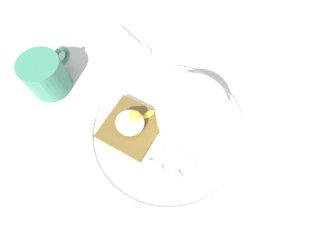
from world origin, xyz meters
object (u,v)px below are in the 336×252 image
at_px(oatmeal_bowl, 190,113).
at_px(banana_slice_back, 175,161).
at_px(poached_egg, 131,122).
at_px(banana_slice_right, 153,170).
at_px(coffee_mug, 46,75).
at_px(spoon, 138,43).
at_px(toast_slice, 132,128).
at_px(banana_slice_inner, 161,156).
at_px(banana_slice_front, 173,180).
at_px(banana_slice_left, 189,170).

distance_m(oatmeal_bowl, banana_slice_back, 0.09).
height_order(poached_egg, banana_slice_back, poached_egg).
bearing_deg(banana_slice_right, oatmeal_bowl, -104.51).
height_order(oatmeal_bowl, banana_slice_right, oatmeal_bowl).
bearing_deg(coffee_mug, poached_egg, 168.01).
xyz_separation_m(poached_egg, banana_slice_right, (-0.07, 0.07, -0.03)).
bearing_deg(banana_slice_back, coffee_mug, -15.01).
height_order(poached_egg, spoon, poached_egg).
height_order(toast_slice, coffee_mug, coffee_mug).
height_order(toast_slice, banana_slice_back, same).
bearing_deg(coffee_mug, oatmeal_bowl, -178.00).
height_order(banana_slice_back, banana_slice_right, same).
relative_size(banana_slice_back, banana_slice_inner, 1.39).
bearing_deg(banana_slice_inner, spoon, -59.44).
bearing_deg(spoon, banana_slice_inner, 120.56).
distance_m(banana_slice_back, spoon, 0.30).
height_order(banana_slice_front, banana_slice_left, banana_slice_left).
bearing_deg(poached_egg, coffee_mug, -11.99).
bearing_deg(spoon, toast_slice, 108.65).
bearing_deg(oatmeal_bowl, coffee_mug, 2.00).
distance_m(banana_slice_back, banana_slice_inner, 0.03).
xyz_separation_m(toast_slice, banana_slice_front, (-0.11, 0.07, -0.00)).
relative_size(oatmeal_bowl, banana_slice_right, 2.80).
height_order(banana_slice_front, coffee_mug, coffee_mug).
distance_m(poached_egg, coffee_mug, 0.21).
xyz_separation_m(banana_slice_front, coffee_mug, (0.31, -0.11, 0.03)).
xyz_separation_m(banana_slice_right, spoon, (0.14, -0.27, -0.01)).
distance_m(poached_egg, banana_slice_front, 0.13).
height_order(banana_slice_left, coffee_mug, coffee_mug).
height_order(poached_egg, banana_slice_front, poached_egg).
relative_size(toast_slice, poached_egg, 1.59).
xyz_separation_m(toast_slice, banana_slice_inner, (-0.07, 0.03, -0.00)).
relative_size(toast_slice, spoon, 1.09).
relative_size(oatmeal_bowl, banana_slice_back, 2.72).
relative_size(toast_slice, banana_slice_front, 2.80).
relative_size(poached_egg, spoon, 0.68).
bearing_deg(poached_egg, banana_slice_inner, 152.95).
relative_size(banana_slice_left, spoon, 0.31).
bearing_deg(toast_slice, banana_slice_right, 136.70).
xyz_separation_m(banana_slice_back, coffee_mug, (0.30, -0.08, 0.02)).
height_order(banana_slice_left, banana_slice_back, banana_slice_back).
bearing_deg(banana_slice_front, banana_slice_right, -6.60).
bearing_deg(banana_slice_front, spoon, -57.42).
xyz_separation_m(toast_slice, banana_slice_left, (-0.13, 0.04, -0.00)).
distance_m(banana_slice_front, banana_slice_back, 0.03).
height_order(banana_slice_front, banana_slice_inner, banana_slice_inner).
bearing_deg(spoon, banana_slice_front, 122.58).
distance_m(oatmeal_bowl, banana_slice_left, 0.11).
xyz_separation_m(oatmeal_bowl, banana_slice_left, (-0.03, 0.10, -0.03)).
bearing_deg(toast_slice, banana_slice_back, 160.17).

